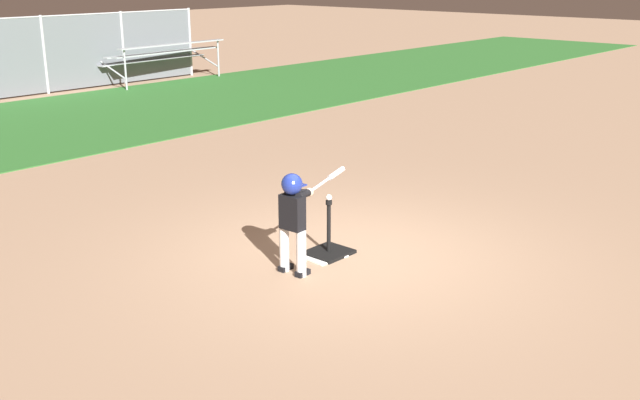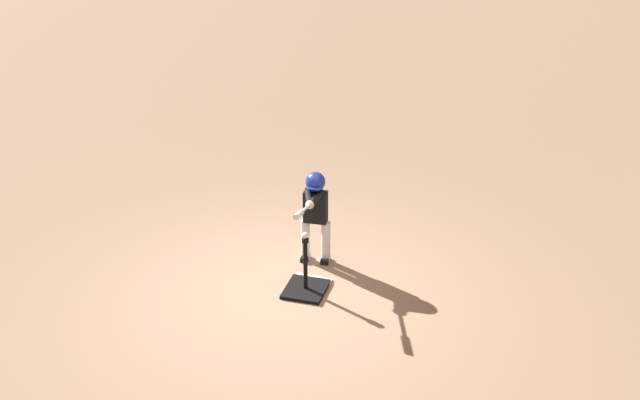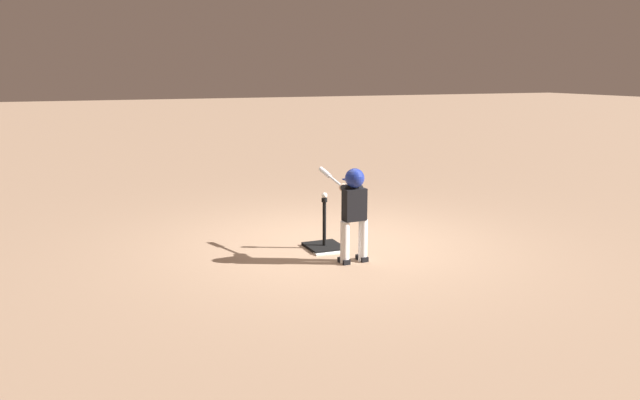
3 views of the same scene
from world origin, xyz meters
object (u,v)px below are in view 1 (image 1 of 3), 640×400
batting_tee (329,248)px  batter_child (294,210)px  bleachers_right_center (149,61)px  baseball (329,197)px

batting_tee → batter_child: size_ratio=0.58×
batting_tee → bleachers_right_center: bleachers_right_center is taller
batting_tee → baseball: 0.64m
batting_tee → batter_child: (-0.68, -0.09, 0.67)m
batting_tee → bleachers_right_center: size_ratio=0.17×
batting_tee → baseball: baseball is taller
bleachers_right_center → batting_tee: bearing=-118.1°
batting_tee → baseball: (-0.00, 0.00, 0.64)m
batter_child → baseball: batter_child is taller
batter_child → baseball: (0.68, 0.09, -0.03)m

